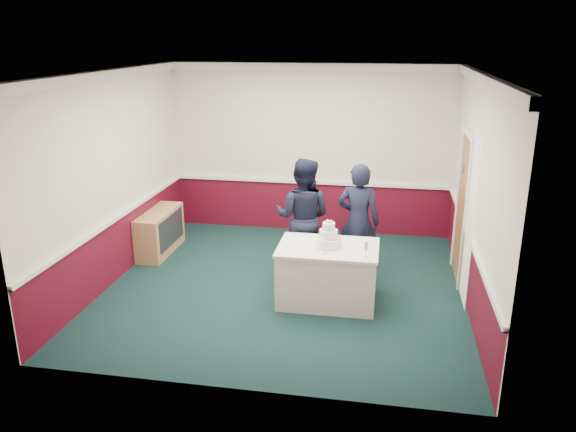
% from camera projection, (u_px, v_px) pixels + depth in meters
% --- Properties ---
extents(ground, '(5.00, 5.00, 0.00)m').
position_uv_depth(ground, '(285.00, 286.00, 8.07)').
color(ground, '#132E29').
rests_on(ground, ground).
extents(room_shell, '(5.00, 5.00, 3.00)m').
position_uv_depth(room_shell, '(298.00, 143.00, 8.02)').
color(room_shell, silver).
rests_on(room_shell, ground).
extents(sideboard, '(0.41, 1.20, 0.70)m').
position_uv_depth(sideboard, '(160.00, 232.00, 9.25)').
color(sideboard, tan).
rests_on(sideboard, ground).
extents(cake_table, '(1.32, 0.92, 0.79)m').
position_uv_depth(cake_table, '(328.00, 273.00, 7.52)').
color(cake_table, white).
rests_on(cake_table, ground).
extents(wedding_cake, '(0.35, 0.35, 0.36)m').
position_uv_depth(wedding_cake, '(328.00, 239.00, 7.36)').
color(wedding_cake, white).
rests_on(wedding_cake, cake_table).
extents(cake_knife, '(0.09, 0.21, 0.00)m').
position_uv_depth(cake_knife, '(324.00, 252.00, 7.21)').
color(cake_knife, silver).
rests_on(cake_knife, cake_table).
extents(champagne_flute, '(0.05, 0.05, 0.21)m').
position_uv_depth(champagne_flute, '(366.00, 247.00, 7.01)').
color(champagne_flute, silver).
rests_on(champagne_flute, cake_table).
extents(person_man, '(0.94, 0.78, 1.77)m').
position_uv_depth(person_man, '(303.00, 217.00, 8.28)').
color(person_man, black).
rests_on(person_man, ground).
extents(person_woman, '(0.69, 0.51, 1.72)m').
position_uv_depth(person_woman, '(358.00, 221.00, 8.16)').
color(person_woman, black).
rests_on(person_woman, ground).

